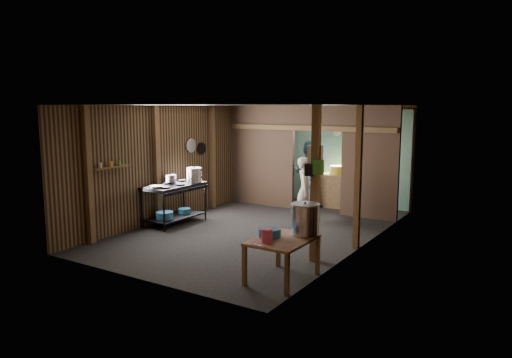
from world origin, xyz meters
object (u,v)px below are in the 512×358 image
Objects in this scene: prep_table at (282,259)px; stock_pot at (305,220)px; gas_range at (175,204)px; stove_pot_large at (194,175)px; pink_bucket at (267,235)px; yellow_tub at (337,170)px; cook at (305,190)px.

stock_pot reaches higher than prep_table.
stove_pot_large is at bearing 70.72° from gas_range.
yellow_tub reaches higher than pink_bucket.
pink_bucket is (-0.29, -0.66, -0.13)m from stock_pot.
yellow_tub is at bearing 102.54° from pink_bucket.
gas_range is 3.72× the size of yellow_tub.
pink_bucket is at bearing -113.53° from stock_pot.
prep_table is 5.41× the size of pink_bucket.
prep_table is at bearing -115.30° from stock_pot.
cook reaches higher than yellow_tub.
stock_pot is at bearing -26.78° from stove_pot_large.
stove_pot_large is (-3.54, 2.26, 0.72)m from prep_table.
prep_table is at bearing 178.84° from cook.
prep_table is at bearing -25.51° from gas_range.
stock_pot is (0.18, 0.38, 0.55)m from prep_table.
stock_pot is (3.72, -1.88, -0.17)m from stove_pot_large.
stove_pot_large is 4.28m from pink_bucket.
stock_pot is at bearing -176.00° from cook.
gas_range is at bearing 150.39° from pink_bucket.
gas_range is at bearing 160.32° from stock_pot.
stove_pot_large reaches higher than pink_bucket.
stock_pot is at bearing 66.47° from pink_bucket.
cook is (-1.22, 3.69, 0.00)m from pink_bucket.
stock_pot reaches higher than gas_range.
stove_pot_large is at bearing -125.59° from yellow_tub.
stove_pot_large is 3.76m from yellow_tub.
stove_pot_large reaches higher than yellow_tub.
gas_range is 1.01× the size of cook.
cook is (2.21, 1.16, -0.30)m from stove_pot_large.
cook is (-1.51, 3.03, -0.13)m from stock_pot.
stove_pot_large is (0.17, 0.49, 0.59)m from gas_range.
stove_pot_large reaches higher than stock_pot.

